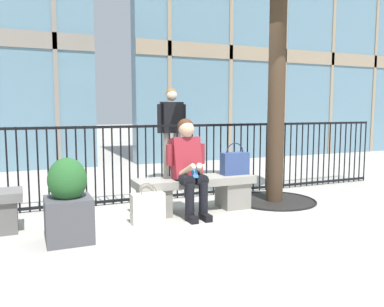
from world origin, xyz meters
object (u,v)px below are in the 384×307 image
object	(u,v)px
stone_bench	(195,191)
planter	(68,203)
bystander_at_railing	(172,127)
seated_person_with_phone	(188,164)
handbag_on_bench	(235,163)
shopping_bag	(148,208)

from	to	relation	value
stone_bench	planter	size ratio (longest dim) A/B	1.88
bystander_at_railing	planter	xyz separation A→B (m)	(-2.12, -2.74, -0.61)
seated_person_with_phone	stone_bench	bearing A→B (deg)	41.37
stone_bench	handbag_on_bench	world-z (taller)	handbag_on_bench
shopping_bag	planter	xyz separation A→B (m)	(-0.91, -0.28, 0.21)
seated_person_with_phone	planter	xyz separation A→B (m)	(-1.49, -0.45, -0.26)
shopping_bag	bystander_at_railing	distance (m)	2.86
bystander_at_railing	planter	distance (m)	3.52
stone_bench	shopping_bag	world-z (taller)	shopping_bag
seated_person_with_phone	planter	distance (m)	1.58
stone_bench	bystander_at_railing	distance (m)	2.33
handbag_on_bench	planter	xyz separation A→B (m)	(-2.22, -0.57, -0.22)
seated_person_with_phone	bystander_at_railing	world-z (taller)	bystander_at_railing
shopping_bag	bystander_at_railing	world-z (taller)	bystander_at_railing
seated_person_with_phone	planter	size ratio (longest dim) A/B	1.43
stone_bench	seated_person_with_phone	distance (m)	0.43
stone_bench	handbag_on_bench	distance (m)	0.67
handbag_on_bench	bystander_at_railing	world-z (taller)	bystander_at_railing
stone_bench	handbag_on_bench	bearing A→B (deg)	-0.99
handbag_on_bench	seated_person_with_phone	bearing A→B (deg)	-170.72
planter	shopping_bag	bearing A→B (deg)	17.03
handbag_on_bench	stone_bench	bearing A→B (deg)	179.01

